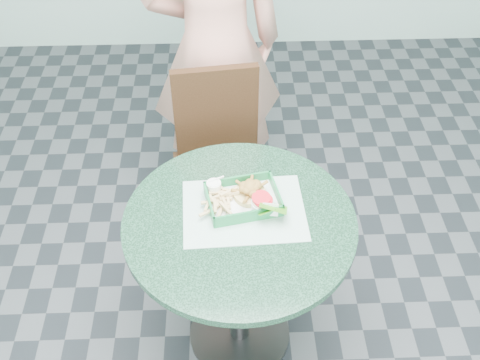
{
  "coord_description": "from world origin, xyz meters",
  "views": [
    {
      "loc": [
        -0.05,
        -1.31,
        2.25
      ],
      "look_at": [
        0.01,
        0.1,
        0.87
      ],
      "focal_mm": 42.0,
      "sensor_mm": 36.0,
      "label": 1
    }
  ],
  "objects_px": {
    "cafe_table": "(240,253)",
    "crab_sandwich": "(251,195)",
    "dining_chair": "(217,153)",
    "food_basket": "(243,205)",
    "sauce_ramekin": "(217,185)",
    "diner_person": "(214,15)"
  },
  "relations": [
    {
      "from": "crab_sandwich",
      "to": "dining_chair",
      "type": "bearing_deg",
      "value": 103.4
    },
    {
      "from": "diner_person",
      "to": "sauce_ramekin",
      "type": "bearing_deg",
      "value": 80.81
    },
    {
      "from": "crab_sandwich",
      "to": "sauce_ramekin",
      "type": "height_order",
      "value": "crab_sandwich"
    },
    {
      "from": "dining_chair",
      "to": "food_basket",
      "type": "distance_m",
      "value": 0.6
    },
    {
      "from": "dining_chair",
      "to": "crab_sandwich",
      "type": "relative_size",
      "value": 7.89
    },
    {
      "from": "cafe_table",
      "to": "food_basket",
      "type": "xyz_separation_m",
      "value": [
        0.02,
        0.07,
        0.19
      ]
    },
    {
      "from": "diner_person",
      "to": "cafe_table",
      "type": "bearing_deg",
      "value": 85.35
    },
    {
      "from": "cafe_table",
      "to": "crab_sandwich",
      "type": "height_order",
      "value": "crab_sandwich"
    },
    {
      "from": "cafe_table",
      "to": "food_basket",
      "type": "relative_size",
      "value": 3.27
    },
    {
      "from": "dining_chair",
      "to": "diner_person",
      "type": "distance_m",
      "value": 0.61
    },
    {
      "from": "dining_chair",
      "to": "food_basket",
      "type": "relative_size",
      "value": 3.67
    },
    {
      "from": "dining_chair",
      "to": "diner_person",
      "type": "xyz_separation_m",
      "value": [
        0.0,
        0.33,
        0.52
      ]
    },
    {
      "from": "crab_sandwich",
      "to": "food_basket",
      "type": "bearing_deg",
      "value": -149.33
    },
    {
      "from": "dining_chair",
      "to": "sauce_ramekin",
      "type": "relative_size",
      "value": 17.35
    },
    {
      "from": "diner_person",
      "to": "dining_chair",
      "type": "bearing_deg",
      "value": 80.17
    },
    {
      "from": "food_basket",
      "to": "sauce_ramekin",
      "type": "xyz_separation_m",
      "value": [
        -0.09,
        0.07,
        0.03
      ]
    },
    {
      "from": "diner_person",
      "to": "crab_sandwich",
      "type": "distance_m",
      "value": 0.91
    },
    {
      "from": "crab_sandwich",
      "to": "sauce_ramekin",
      "type": "relative_size",
      "value": 2.2
    },
    {
      "from": "dining_chair",
      "to": "cafe_table",
      "type": "bearing_deg",
      "value": -89.42
    },
    {
      "from": "dining_chair",
      "to": "crab_sandwich",
      "type": "bearing_deg",
      "value": -83.49
    },
    {
      "from": "cafe_table",
      "to": "crab_sandwich",
      "type": "xyz_separation_m",
      "value": [
        0.04,
        0.09,
        0.22
      ]
    },
    {
      "from": "cafe_table",
      "to": "diner_person",
      "type": "height_order",
      "value": "diner_person"
    }
  ]
}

